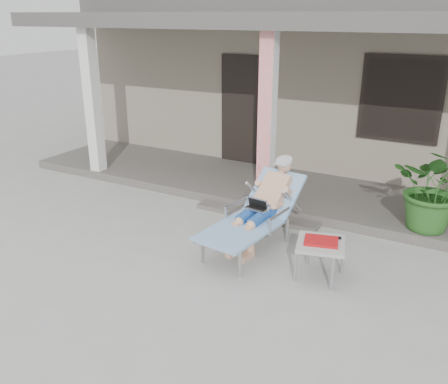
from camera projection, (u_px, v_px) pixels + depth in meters
The scene contains 8 objects.
ground at pixel (193, 270), 5.87m from camera, with size 60.00×60.00×0.00m, color #9E9E99.
house at pixel (346, 76), 10.62m from camera, with size 10.40×5.40×3.30m.
porch_deck at pixel (284, 190), 8.31m from camera, with size 10.00×2.00×0.15m, color #605B56.
porch_overhang at pixel (291, 27), 7.31m from camera, with size 10.00×2.30×2.85m.
porch_step at pixel (256, 215), 7.38m from camera, with size 2.00×0.30×0.07m, color #605B56.
lounger at pixel (260, 195), 6.27m from camera, with size 0.91×1.87×1.18m.
side_table at pixel (321, 246), 5.57m from camera, with size 0.67×0.67×0.50m.
potted_palm at pixel (436, 189), 6.42m from camera, with size 1.08×0.94×1.20m, color #26591E.
Camera 1 is at (2.81, -4.34, 2.97)m, focal length 38.00 mm.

